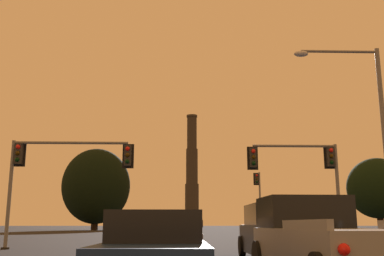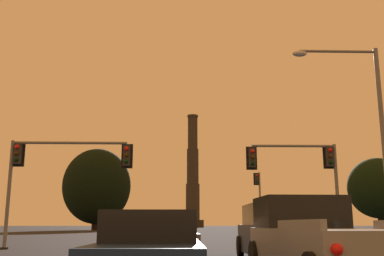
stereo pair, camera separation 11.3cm
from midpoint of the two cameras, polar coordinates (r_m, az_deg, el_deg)
name	(u,v)px [view 2 (the right image)]	position (r m, az deg, el deg)	size (l,w,h in m)	color
pickup_truck_right_lane_second	(321,244)	(9.73, 16.39, -13.90)	(2.33, 5.55, 1.82)	gray
hatchback_center_lane_front	(173,239)	(16.32, -2.25, -13.93)	(1.99, 4.14, 1.44)	#4C4F54
sedan_center_lane_second	(150,254)	(8.44, -4.91, -15.61)	(2.01, 4.72, 1.43)	navy
suv_right_lane_front	(274,233)	(15.89, 10.62, -12.95)	(2.14, 4.92, 1.86)	black
traffic_light_overhead_left	(53,165)	(23.50, -17.06, -4.49)	(6.22, 0.50, 5.30)	slate
traffic_light_overhead_right	(305,168)	(24.53, 14.35, -4.94)	(4.91, 0.50, 5.36)	slate
traffic_light_far_right	(259,194)	(46.22, 8.53, -8.28)	(0.78, 0.50, 6.35)	slate
street_lamp	(368,122)	(20.58, 21.58, 0.67)	(3.81, 0.36, 8.79)	slate
smokestack	(193,182)	(154.40, 0.11, -6.90)	(7.46, 7.46, 38.70)	#2B2722
treeline_left_mid	(378,188)	(92.37, 22.63, -7.06)	(11.49, 10.34, 13.52)	black
treeline_far_left	(97,186)	(92.42, -11.97, -7.22)	(13.51, 12.16, 16.10)	black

